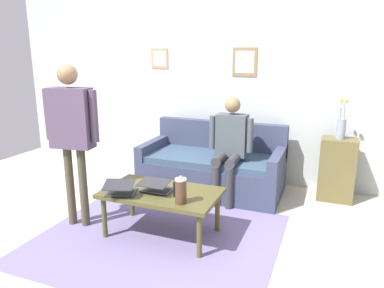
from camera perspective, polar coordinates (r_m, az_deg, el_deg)
The scene contains 12 objects.
ground_plane at distance 3.60m, azimuth -4.73°, elevation -15.83°, with size 7.68×7.68×0.00m, color #B3AF97.
area_rug at distance 3.75m, azimuth -5.41°, elevation -14.53°, with size 2.32×2.00×0.01m, color slate.
back_wall at distance 5.20m, azimuth 5.86°, elevation 9.20°, with size 7.04×0.11×2.70m.
couch at distance 4.84m, azimuth 3.30°, elevation -3.78°, with size 1.82×0.90×0.88m.
coffee_table at distance 3.65m, azimuth -4.85°, elevation -8.11°, with size 1.15×0.67×0.47m.
laptop_left at distance 3.60m, azimuth -5.58°, elevation -6.84°, with size 0.29×0.31×0.13m.
laptop_center at distance 3.59m, azimuth -11.19°, elevation -7.07°, with size 0.38×0.40×0.14m.
french_press at distance 3.30m, azimuth -1.79°, elevation -7.38°, with size 0.13×0.11×0.26m.
side_shelf at distance 4.84m, azimuth 21.85°, elevation -3.74°, with size 0.42×0.32×0.78m.
flower_vase at distance 4.71m, azimuth 22.45°, elevation 2.53°, with size 0.11×0.11×0.49m.
person_standing at distance 3.85m, azimuth -18.44°, elevation 2.74°, with size 0.59×0.25×1.69m.
person_seated at distance 4.44m, azimuth 5.99°, elevation 0.16°, with size 0.55×0.51×1.28m.
Camera 1 is at (-1.41, 2.78, 1.81)m, focal length 33.84 mm.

